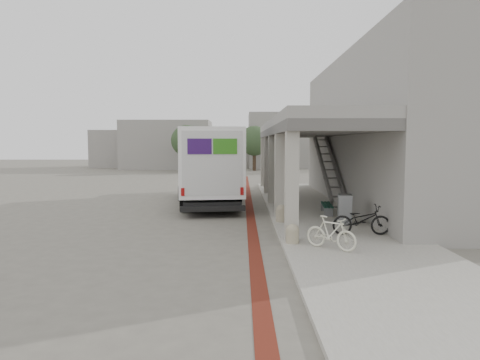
{
  "coord_description": "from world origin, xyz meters",
  "views": [
    {
      "loc": [
        0.64,
        -15.9,
        3.0
      ],
      "look_at": [
        0.58,
        0.05,
        1.6
      ],
      "focal_mm": 32.0,
      "sensor_mm": 36.0,
      "label": 1
    }
  ],
  "objects_px": {
    "fedex_truck": "(208,165)",
    "bench": "(327,207)",
    "bicycle_black": "(361,220)",
    "utility_cabinet": "(345,209)",
    "bicycle_cream": "(331,233)"
  },
  "relations": [
    {
      "from": "bicycle_black",
      "to": "utility_cabinet",
      "type": "bearing_deg",
      "value": 2.75
    },
    {
      "from": "bench",
      "to": "utility_cabinet",
      "type": "relative_size",
      "value": 1.62
    },
    {
      "from": "bench",
      "to": "bicycle_black",
      "type": "relative_size",
      "value": 0.94
    },
    {
      "from": "bench",
      "to": "bicycle_cream",
      "type": "height_order",
      "value": "bicycle_cream"
    },
    {
      "from": "bench",
      "to": "bicycle_black",
      "type": "xyz_separation_m",
      "value": [
        0.28,
        -4.01,
        0.19
      ]
    },
    {
      "from": "bench",
      "to": "utility_cabinet",
      "type": "distance_m",
      "value": 2.18
    },
    {
      "from": "bench",
      "to": "bicycle_cream",
      "type": "bearing_deg",
      "value": -94.6
    },
    {
      "from": "utility_cabinet",
      "to": "bicycle_cream",
      "type": "bearing_deg",
      "value": -99.56
    },
    {
      "from": "fedex_truck",
      "to": "bench",
      "type": "bearing_deg",
      "value": -42.26
    },
    {
      "from": "bicycle_black",
      "to": "bicycle_cream",
      "type": "relative_size",
      "value": 1.21
    },
    {
      "from": "utility_cabinet",
      "to": "bench",
      "type": "bearing_deg",
      "value": 104.55
    },
    {
      "from": "utility_cabinet",
      "to": "bicycle_cream",
      "type": "distance_m",
      "value": 3.88
    },
    {
      "from": "bicycle_cream",
      "to": "bicycle_black",
      "type": "bearing_deg",
      "value": 4.14
    },
    {
      "from": "utility_cabinet",
      "to": "bicycle_black",
      "type": "bearing_deg",
      "value": -78.34
    },
    {
      "from": "fedex_truck",
      "to": "bench",
      "type": "xyz_separation_m",
      "value": [
        5.12,
        -3.58,
        -1.54
      ]
    }
  ]
}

